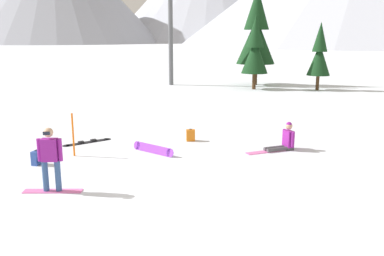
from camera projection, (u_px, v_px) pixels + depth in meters
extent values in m
plane|color=silver|center=(173.00, 184.00, 11.17)|extent=(800.00, 800.00, 0.00)
cube|color=pink|center=(53.00, 191.00, 10.65)|extent=(1.52, 0.45, 0.02)
cylinder|color=#335184|center=(58.00, 176.00, 10.56)|extent=(0.15, 0.15, 0.80)
cylinder|color=#335184|center=(45.00, 176.00, 10.55)|extent=(0.15, 0.15, 0.80)
cube|color=#8C1E8C|center=(50.00, 150.00, 10.41)|extent=(0.42, 0.28, 0.58)
cylinder|color=#8C1E8C|center=(60.00, 150.00, 10.41)|extent=(0.11, 0.11, 0.58)
cylinder|color=#8C1E8C|center=(39.00, 150.00, 10.40)|extent=(0.11, 0.11, 0.58)
sphere|color=tan|center=(48.00, 132.00, 10.31)|extent=(0.24, 0.24, 0.24)
cube|color=black|center=(46.00, 133.00, 10.17)|extent=(0.17, 0.06, 0.08)
cube|color=#4C4C51|center=(288.00, 148.00, 14.57)|extent=(0.42, 0.45, 0.10)
cylinder|color=#4C4C51|center=(277.00, 149.00, 14.29)|extent=(0.77, 0.50, 0.14)
cylinder|color=#4C4C51|center=(274.00, 148.00, 14.47)|extent=(0.77, 0.50, 0.14)
cube|color=pink|center=(266.00, 152.00, 14.25)|extent=(1.43, 0.93, 0.02)
cube|color=#8C1E8C|center=(288.00, 139.00, 14.49)|extent=(0.40, 0.47, 0.58)
cylinder|color=#8C1E8C|center=(293.00, 140.00, 14.25)|extent=(0.11, 0.11, 0.52)
cylinder|color=#8C1E8C|center=(284.00, 136.00, 14.72)|extent=(0.11, 0.11, 0.52)
sphere|color=tan|center=(289.00, 126.00, 14.39)|extent=(0.24, 0.24, 0.24)
sphere|color=#8C1E8C|center=(289.00, 125.00, 14.38)|extent=(0.20, 0.20, 0.20)
cube|color=black|center=(87.00, 142.00, 15.49)|extent=(1.37, 1.30, 0.02)
cylinder|color=black|center=(107.00, 139.00, 15.97)|extent=(0.36, 0.36, 0.02)
cylinder|color=black|center=(66.00, 146.00, 15.01)|extent=(0.36, 0.36, 0.02)
cube|color=black|center=(93.00, 140.00, 15.62)|extent=(0.24, 0.24, 0.07)
cube|color=black|center=(81.00, 142.00, 15.33)|extent=(0.24, 0.24, 0.07)
cube|color=#993FD8|center=(153.00, 149.00, 14.09)|extent=(1.35, 0.91, 0.29)
cylinder|color=#993FD8|center=(170.00, 153.00, 13.62)|extent=(0.30, 0.24, 0.29)
cylinder|color=#993FD8|center=(137.00, 145.00, 14.56)|extent=(0.30, 0.24, 0.29)
cube|color=black|center=(159.00, 149.00, 13.98)|extent=(0.22, 0.19, 0.15)
cube|color=black|center=(149.00, 147.00, 14.26)|extent=(0.22, 0.19, 0.15)
cube|color=#2D4C9E|center=(37.00, 158.00, 12.81)|extent=(0.25, 0.35, 0.44)
cube|color=navy|center=(40.00, 160.00, 12.79)|extent=(0.10, 0.23, 0.20)
cylinder|color=black|center=(36.00, 150.00, 12.76)|extent=(0.04, 0.12, 0.02)
cube|color=orange|center=(191.00, 135.00, 15.70)|extent=(0.35, 0.26, 0.44)
cube|color=#A85613|center=(190.00, 136.00, 15.84)|extent=(0.23, 0.10, 0.20)
cylinder|color=black|center=(191.00, 129.00, 15.65)|extent=(0.12, 0.05, 0.02)
cylinder|color=orange|center=(73.00, 135.00, 13.63)|extent=(0.06, 0.06, 1.44)
cylinder|color=#472D19|center=(317.00, 83.00, 30.27)|extent=(0.24, 0.24, 1.08)
cone|color=#143819|center=(319.00, 59.00, 29.90)|extent=(1.66, 1.66, 2.29)
cone|color=#143819|center=(321.00, 37.00, 29.55)|extent=(1.08, 1.08, 2.10)
cylinder|color=#472D19|center=(255.00, 74.00, 33.49)|extent=(0.38, 0.38, 1.69)
cone|color=#143819|center=(256.00, 41.00, 32.91)|extent=(3.06, 3.06, 3.60)
cone|color=#143819|center=(257.00, 8.00, 32.36)|extent=(1.99, 1.99, 3.30)
cylinder|color=#472D19|center=(254.00, 81.00, 30.76)|extent=(0.27, 0.27, 1.19)
cone|color=#143819|center=(255.00, 56.00, 30.35)|extent=(1.95, 1.95, 2.52)
cone|color=#143819|center=(256.00, 31.00, 29.96)|extent=(1.27, 1.27, 2.31)
cylinder|color=#595B60|center=(171.00, 25.00, 32.58)|extent=(0.36, 0.36, 9.48)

